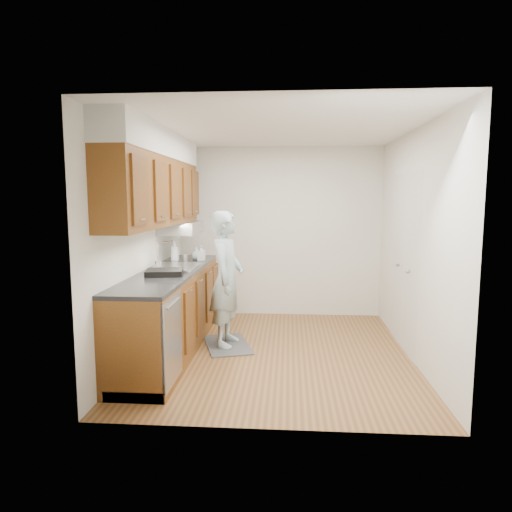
{
  "coord_description": "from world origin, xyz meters",
  "views": [
    {
      "loc": [
        0.14,
        -5.04,
        1.76
      ],
      "look_at": [
        -0.24,
        0.25,
        1.08
      ],
      "focal_mm": 32.0,
      "sensor_mm": 36.0,
      "label": 1
    }
  ],
  "objects_px": {
    "soap_bottle_c": "(196,253)",
    "steel_can": "(185,258)",
    "person": "(227,270)",
    "soap_bottle_b": "(201,253)",
    "dish_rack": "(164,272)",
    "soap_bottle_a": "(175,251)"
  },
  "relations": [
    {
      "from": "dish_rack",
      "to": "steel_can",
      "type": "bearing_deg",
      "value": 79.58
    },
    {
      "from": "soap_bottle_c",
      "to": "steel_can",
      "type": "xyz_separation_m",
      "value": [
        -0.09,
        -0.26,
        -0.03
      ]
    },
    {
      "from": "person",
      "to": "dish_rack",
      "type": "height_order",
      "value": "person"
    },
    {
      "from": "soap_bottle_b",
      "to": "steel_can",
      "type": "distance_m",
      "value": 0.26
    },
    {
      "from": "person",
      "to": "steel_can",
      "type": "bearing_deg",
      "value": 59.39
    },
    {
      "from": "soap_bottle_c",
      "to": "dish_rack",
      "type": "xyz_separation_m",
      "value": [
        -0.09,
        -1.24,
        -0.05
      ]
    },
    {
      "from": "soap_bottle_a",
      "to": "steel_can",
      "type": "height_order",
      "value": "soap_bottle_a"
    },
    {
      "from": "person",
      "to": "soap_bottle_b",
      "type": "relative_size",
      "value": 9.16
    },
    {
      "from": "soap_bottle_a",
      "to": "soap_bottle_c",
      "type": "relative_size",
      "value": 1.64
    },
    {
      "from": "person",
      "to": "soap_bottle_a",
      "type": "distance_m",
      "value": 0.87
    },
    {
      "from": "person",
      "to": "dish_rack",
      "type": "distance_m",
      "value": 0.81
    },
    {
      "from": "soap_bottle_b",
      "to": "dish_rack",
      "type": "bearing_deg",
      "value": -98.38
    },
    {
      "from": "soap_bottle_a",
      "to": "soap_bottle_c",
      "type": "xyz_separation_m",
      "value": [
        0.23,
        0.25,
        -0.05
      ]
    },
    {
      "from": "soap_bottle_a",
      "to": "soap_bottle_b",
      "type": "distance_m",
      "value": 0.36
    },
    {
      "from": "dish_rack",
      "to": "person",
      "type": "bearing_deg",
      "value": 31.89
    },
    {
      "from": "person",
      "to": "soap_bottle_b",
      "type": "height_order",
      "value": "person"
    },
    {
      "from": "steel_can",
      "to": "dish_rack",
      "type": "relative_size",
      "value": 0.28
    },
    {
      "from": "person",
      "to": "soap_bottle_c",
      "type": "xyz_separation_m",
      "value": [
        -0.5,
        0.7,
        0.11
      ]
    },
    {
      "from": "person",
      "to": "dish_rack",
      "type": "relative_size",
      "value": 4.71
    },
    {
      "from": "soap_bottle_c",
      "to": "steel_can",
      "type": "distance_m",
      "value": 0.28
    },
    {
      "from": "person",
      "to": "soap_bottle_b",
      "type": "xyz_separation_m",
      "value": [
        -0.42,
        0.64,
        0.12
      ]
    },
    {
      "from": "soap_bottle_a",
      "to": "soap_bottle_b",
      "type": "height_order",
      "value": "soap_bottle_a"
    }
  ]
}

